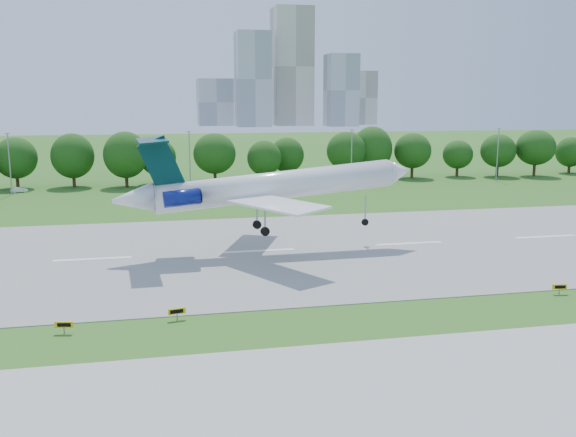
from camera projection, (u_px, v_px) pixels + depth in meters
The scene contains 10 objects.
ground at pixel (66, 334), 51.95m from camera, with size 600.00×600.00×0.00m, color #225516.
runway at pixel (92, 259), 75.98m from camera, with size 400.00×45.00×0.08m, color gray.
tree_line at pixel (117, 157), 139.25m from camera, with size 288.40×8.40×10.40m.
light_poles at pixel (102, 161), 129.10m from camera, with size 175.90×0.25×12.19m.
skyline at pixel (286, 81), 442.27m from camera, with size 127.00×52.00×80.00m.
airliner at pixel (261, 186), 78.50m from camera, with size 38.06×27.59×12.18m.
taxi_sign_left at pixel (64, 325), 51.98m from camera, with size 1.47×0.45×1.03m.
taxi_sign_centre at pixel (177, 311), 55.16m from camera, with size 1.54×0.45×1.08m.
taxi_sign_right at pixel (560, 287), 62.47m from camera, with size 1.44×0.38×1.01m.
service_vehicle_a at pixel (19, 190), 130.08m from camera, with size 1.14×3.27×1.08m, color white.
Camera 1 is at (7.40, -51.98, 18.86)m, focal length 40.00 mm.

